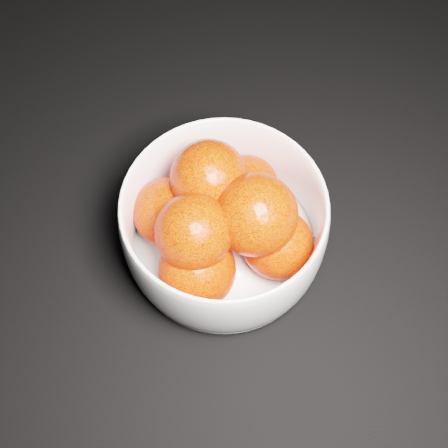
{
  "coord_description": "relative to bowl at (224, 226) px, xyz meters",
  "views": [
    {
      "loc": [
        0.25,
        -0.03,
        0.6
      ],
      "look_at": [
        0.25,
        0.25,
        0.05
      ],
      "focal_mm": 50.0,
      "sensor_mm": 36.0,
      "label": 1
    }
  ],
  "objects": [
    {
      "name": "bowl",
      "position": [
        0.0,
        0.0,
        0.0
      ],
      "size": [
        0.2,
        0.2,
        0.1
      ],
      "rotation": [
        0.0,
        0.0,
        -0.34
      ],
      "color": "white",
      "rests_on": "ground"
    },
    {
      "name": "orange_pile",
      "position": [
        -0.0,
        -0.0,
        0.02
      ],
      "size": [
        0.18,
        0.16,
        0.12
      ],
      "color": "#F42A0A",
      "rests_on": "bowl"
    }
  ]
}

